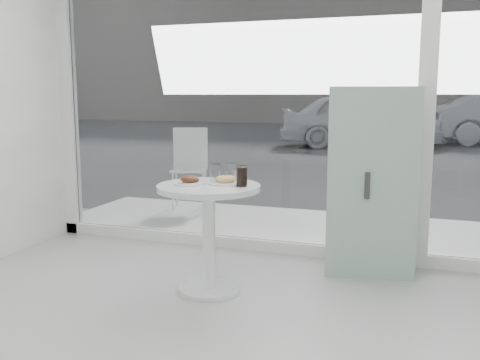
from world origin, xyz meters
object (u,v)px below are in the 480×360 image
at_px(plate_fritter, 190,181).
at_px(plate_donut, 225,181).
at_px(mint_cabinet, 370,181).
at_px(water_tumbler_b, 231,173).
at_px(car_white, 360,120).
at_px(cola_glass, 242,176).
at_px(patio_chair, 190,163).
at_px(main_table, 209,216).
at_px(water_tumbler_a, 216,174).

relative_size(plate_fritter, plate_donut, 0.86).
height_order(mint_cabinet, plate_donut, mint_cabinet).
bearing_deg(mint_cabinet, water_tumbler_b, -154.91).
bearing_deg(plate_fritter, mint_cabinet, 37.81).
distance_m(mint_cabinet, car_white, 10.44).
height_order(plate_fritter, cola_glass, cola_glass).
relative_size(patio_chair, plate_donut, 3.97).
bearing_deg(patio_chair, main_table, -81.95).
bearing_deg(water_tumbler_a, plate_fritter, -121.85).
distance_m(main_table, water_tumbler_b, 0.36).
height_order(water_tumbler_a, water_tumbler_b, water_tumbler_b).
xyz_separation_m(mint_cabinet, plate_donut, (-0.92, -0.77, 0.07)).
xyz_separation_m(plate_fritter, water_tumbler_b, (0.22, 0.24, 0.03)).
bearing_deg(mint_cabinet, plate_fritter, -151.88).
bearing_deg(car_white, cola_glass, 169.57).
xyz_separation_m(patio_chair, car_white, (0.96, 8.84, 0.13)).
distance_m(mint_cabinet, plate_fritter, 1.45).
height_order(mint_cabinet, water_tumbler_a, mint_cabinet).
bearing_deg(cola_glass, mint_cabinet, 46.93).
distance_m(plate_fritter, water_tumbler_b, 0.33).
bearing_deg(water_tumbler_a, cola_glass, -29.29).
bearing_deg(cola_glass, plate_donut, 157.64).
xyz_separation_m(mint_cabinet, car_white, (-1.28, 10.37, 0.00)).
bearing_deg(patio_chair, water_tumbler_a, -80.52).
relative_size(car_white, plate_donut, 17.77).
height_order(patio_chair, water_tumbler_a, patio_chair).
relative_size(plate_fritter, water_tumbler_b, 1.56).
distance_m(main_table, plate_donut, 0.27).
height_order(mint_cabinet, car_white, same).
xyz_separation_m(mint_cabinet, patio_chair, (-2.23, 1.52, -0.13)).
relative_size(patio_chair, water_tumbler_a, 7.46).
xyz_separation_m(plate_fritter, water_tumbler_a, (0.12, 0.19, 0.03)).
relative_size(mint_cabinet, plate_fritter, 7.07).
height_order(main_table, plate_donut, plate_donut).
bearing_deg(mint_cabinet, water_tumbler_a, -155.50).
bearing_deg(plate_donut, cola_glass, -22.36).
bearing_deg(water_tumbler_b, water_tumbler_a, -151.73).
distance_m(mint_cabinet, patio_chair, 2.71).
relative_size(plate_fritter, cola_glass, 1.43).
height_order(main_table, car_white, car_white).
xyz_separation_m(plate_donut, cola_glass, (0.14, -0.06, 0.05)).
xyz_separation_m(main_table, cola_glass, (0.24, 0.01, 0.29)).
bearing_deg(cola_glass, main_table, -177.14).
height_order(patio_chair, water_tumbler_b, patio_chair).
distance_m(mint_cabinet, water_tumbler_a, 1.24).
relative_size(mint_cabinet, plate_donut, 6.05).
distance_m(main_table, plate_fritter, 0.28).
xyz_separation_m(car_white, water_tumbler_a, (0.25, -11.06, 0.10)).
bearing_deg(plate_donut, water_tumbler_b, 91.94).
relative_size(main_table, patio_chair, 0.81).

